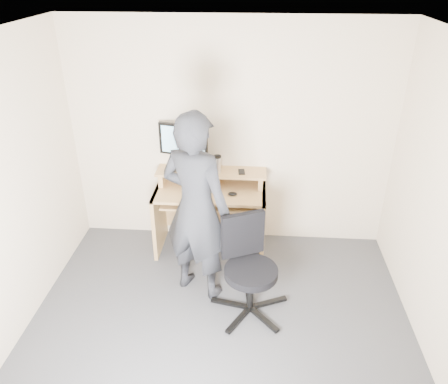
# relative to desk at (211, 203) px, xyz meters

# --- Properties ---
(ground) EXTENTS (3.50, 3.50, 0.00)m
(ground) POSITION_rel_desk_xyz_m (0.20, -1.53, -0.55)
(ground) COLOR #48484C
(ground) RESTS_ON ground
(back_wall) EXTENTS (3.50, 0.02, 2.50)m
(back_wall) POSITION_rel_desk_xyz_m (0.20, 0.22, 0.70)
(back_wall) COLOR beige
(back_wall) RESTS_ON ground
(ceiling) EXTENTS (3.50, 3.50, 0.02)m
(ceiling) POSITION_rel_desk_xyz_m (0.20, -1.53, 1.95)
(ceiling) COLOR white
(ceiling) RESTS_ON back_wall
(desk) EXTENTS (1.20, 0.60, 0.91)m
(desk) POSITION_rel_desk_xyz_m (0.00, 0.00, 0.00)
(desk) COLOR tan
(desk) RESTS_ON ground
(monitor) EXTENTS (0.54, 0.17, 0.52)m
(monitor) POSITION_rel_desk_xyz_m (-0.30, 0.08, 0.67)
(monitor) COLOR black
(monitor) RESTS_ON desk
(external_drive) EXTENTS (0.10, 0.14, 0.20)m
(external_drive) POSITION_rel_desk_xyz_m (-0.07, 0.10, 0.46)
(external_drive) COLOR black
(external_drive) RESTS_ON desk
(travel_mug) EXTENTS (0.08, 0.08, 0.18)m
(travel_mug) POSITION_rel_desk_xyz_m (0.07, 0.04, 0.45)
(travel_mug) COLOR silver
(travel_mug) RESTS_ON desk
(smartphone) EXTENTS (0.08, 0.14, 0.01)m
(smartphone) POSITION_rel_desk_xyz_m (0.33, 0.06, 0.37)
(smartphone) COLOR black
(smartphone) RESTS_ON desk
(charger) EXTENTS (0.05, 0.04, 0.03)m
(charger) POSITION_rel_desk_xyz_m (-0.28, -0.01, 0.38)
(charger) COLOR black
(charger) RESTS_ON desk
(headphones) EXTENTS (0.18, 0.18, 0.06)m
(headphones) POSITION_rel_desk_xyz_m (-0.11, 0.14, 0.37)
(headphones) COLOR silver
(headphones) RESTS_ON desk
(keyboard) EXTENTS (0.49, 0.26, 0.03)m
(keyboard) POSITION_rel_desk_xyz_m (-0.07, -0.17, 0.12)
(keyboard) COLOR black
(keyboard) RESTS_ON desk
(mouse) EXTENTS (0.10, 0.07, 0.04)m
(mouse) POSITION_rel_desk_xyz_m (0.25, -0.18, 0.22)
(mouse) COLOR black
(mouse) RESTS_ON desk
(office_chair) EXTENTS (0.74, 0.72, 0.93)m
(office_chair) POSITION_rel_desk_xyz_m (0.44, -1.01, -0.04)
(office_chair) COLOR black
(office_chair) RESTS_ON ground
(person) EXTENTS (0.80, 0.68, 1.87)m
(person) POSITION_rel_desk_xyz_m (-0.05, -0.78, 0.39)
(person) COLOR black
(person) RESTS_ON ground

